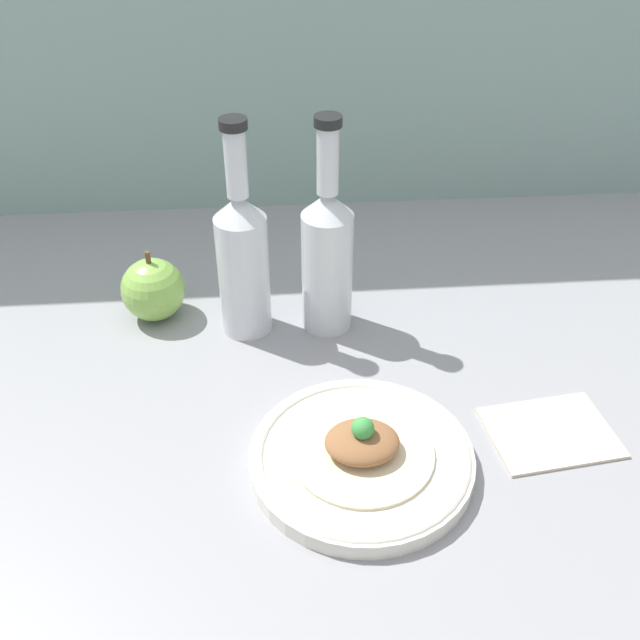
# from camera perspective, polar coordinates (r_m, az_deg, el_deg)

# --- Properties ---
(ground_plane) EXTENTS (1.80, 1.10, 0.04)m
(ground_plane) POSITION_cam_1_polar(r_m,az_deg,el_deg) (0.89, -1.55, -8.17)
(ground_plane) COLOR gray
(plate) EXTENTS (0.24, 0.24, 0.02)m
(plate) POSITION_cam_1_polar(r_m,az_deg,el_deg) (0.81, 3.17, -10.44)
(plate) COLOR silver
(plate) RESTS_ON ground_plane
(plated_food) EXTENTS (0.15, 0.15, 0.05)m
(plated_food) POSITION_cam_1_polar(r_m,az_deg,el_deg) (0.80, 3.22, -9.50)
(plated_food) COLOR beige
(plated_food) RESTS_ON plate
(cider_bottle_left) EXTENTS (0.07, 0.07, 0.29)m
(cider_bottle_left) POSITION_cam_1_polar(r_m,az_deg,el_deg) (0.95, -5.92, 4.75)
(cider_bottle_left) COLOR silver
(cider_bottle_left) RESTS_ON ground_plane
(cider_bottle_right) EXTENTS (0.07, 0.07, 0.29)m
(cider_bottle_right) POSITION_cam_1_polar(r_m,az_deg,el_deg) (0.95, 0.55, 5.03)
(cider_bottle_right) COLOR silver
(cider_bottle_right) RESTS_ON ground_plane
(apple) EXTENTS (0.09, 0.09, 0.10)m
(apple) POSITION_cam_1_polar(r_m,az_deg,el_deg) (1.03, -12.61, 2.28)
(apple) COLOR #84B74C
(apple) RESTS_ON ground_plane
(napkin) EXTENTS (0.15, 0.12, 0.01)m
(napkin) POSITION_cam_1_polar(r_m,az_deg,el_deg) (0.89, 17.15, -8.10)
(napkin) COLOR beige
(napkin) RESTS_ON ground_plane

